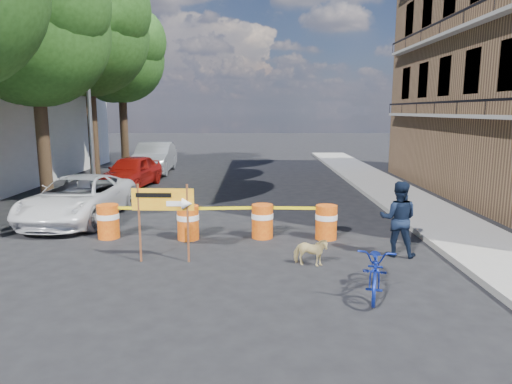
{
  "coord_description": "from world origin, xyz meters",
  "views": [
    {
      "loc": [
        0.64,
        -9.04,
        3.34
      ],
      "look_at": [
        0.66,
        2.36,
        1.3
      ],
      "focal_mm": 32.0,
      "sensor_mm": 36.0,
      "label": 1
    }
  ],
  "objects_px": {
    "sedan_red": "(132,172)",
    "pedestrian": "(398,219)",
    "barrel_far_left": "(108,221)",
    "barrel_far_right": "(326,221)",
    "barrel_mid_right": "(262,220)",
    "sedan_silver": "(155,158)",
    "barrel_mid_left": "(188,222)",
    "dog": "(310,252)",
    "bicycle": "(377,246)",
    "suv_white": "(78,198)",
    "detour_sign": "(171,206)"
  },
  "relations": [
    {
      "from": "sedan_red",
      "to": "pedestrian",
      "type": "bearing_deg",
      "value": -40.08
    },
    {
      "from": "barrel_far_left",
      "to": "barrel_far_right",
      "type": "relative_size",
      "value": 1.0
    },
    {
      "from": "barrel_far_left",
      "to": "barrel_mid_right",
      "type": "relative_size",
      "value": 1.0
    },
    {
      "from": "barrel_far_right",
      "to": "barrel_mid_right",
      "type": "bearing_deg",
      "value": 176.09
    },
    {
      "from": "pedestrian",
      "to": "sedan_silver",
      "type": "height_order",
      "value": "pedestrian"
    },
    {
      "from": "barrel_far_right",
      "to": "sedan_silver",
      "type": "relative_size",
      "value": 0.18
    },
    {
      "from": "barrel_mid_left",
      "to": "barrel_far_left",
      "type": "bearing_deg",
      "value": 176.74
    },
    {
      "from": "barrel_mid_left",
      "to": "dog",
      "type": "distance_m",
      "value": 3.64
    },
    {
      "from": "barrel_far_left",
      "to": "bicycle",
      "type": "distance_m",
      "value": 7.18
    },
    {
      "from": "pedestrian",
      "to": "barrel_mid_left",
      "type": "bearing_deg",
      "value": 2.09
    },
    {
      "from": "barrel_far_right",
      "to": "bicycle",
      "type": "height_order",
      "value": "bicycle"
    },
    {
      "from": "barrel_far_left",
      "to": "pedestrian",
      "type": "bearing_deg",
      "value": -11.71
    },
    {
      "from": "barrel_mid_left",
      "to": "sedan_red",
      "type": "xyz_separation_m",
      "value": [
        -3.68,
        8.24,
        0.23
      ]
    },
    {
      "from": "suv_white",
      "to": "bicycle",
      "type": "bearing_deg",
      "value": -33.3
    },
    {
      "from": "detour_sign",
      "to": "suv_white",
      "type": "bearing_deg",
      "value": 133.97
    },
    {
      "from": "suv_white",
      "to": "barrel_mid_right",
      "type": "bearing_deg",
      "value": -15.84
    },
    {
      "from": "pedestrian",
      "to": "barrel_far_left",
      "type": "bearing_deg",
      "value": 5.51
    },
    {
      "from": "detour_sign",
      "to": "sedan_silver",
      "type": "bearing_deg",
      "value": 105.53
    },
    {
      "from": "bicycle",
      "to": "sedan_red",
      "type": "relative_size",
      "value": 0.44
    },
    {
      "from": "barrel_mid_left",
      "to": "sedan_silver",
      "type": "distance_m",
      "value": 13.5
    },
    {
      "from": "sedan_silver",
      "to": "dog",
      "type": "bearing_deg",
      "value": -68.39
    },
    {
      "from": "barrel_far_left",
      "to": "sedan_red",
      "type": "relative_size",
      "value": 0.22
    },
    {
      "from": "barrel_far_left",
      "to": "barrel_mid_left",
      "type": "relative_size",
      "value": 1.0
    },
    {
      "from": "barrel_mid_right",
      "to": "bicycle",
      "type": "relative_size",
      "value": 0.49
    },
    {
      "from": "barrel_mid_right",
      "to": "sedan_silver",
      "type": "relative_size",
      "value": 0.18
    },
    {
      "from": "sedan_red",
      "to": "sedan_silver",
      "type": "height_order",
      "value": "sedan_silver"
    },
    {
      "from": "barrel_far_left",
      "to": "barrel_far_right",
      "type": "height_order",
      "value": "same"
    },
    {
      "from": "barrel_mid_left",
      "to": "pedestrian",
      "type": "xyz_separation_m",
      "value": [
        5.07,
        -1.37,
        0.41
      ]
    },
    {
      "from": "barrel_mid_right",
      "to": "detour_sign",
      "type": "relative_size",
      "value": 0.51
    },
    {
      "from": "barrel_mid_left",
      "to": "sedan_red",
      "type": "bearing_deg",
      "value": 114.03
    },
    {
      "from": "barrel_mid_right",
      "to": "suv_white",
      "type": "bearing_deg",
      "value": 160.41
    },
    {
      "from": "barrel_mid_right",
      "to": "pedestrian",
      "type": "distance_m",
      "value": 3.49
    },
    {
      "from": "barrel_mid_right",
      "to": "barrel_far_right",
      "type": "relative_size",
      "value": 1.0
    },
    {
      "from": "barrel_far_right",
      "to": "barrel_mid_left",
      "type": "bearing_deg",
      "value": -179.58
    },
    {
      "from": "suv_white",
      "to": "sedan_silver",
      "type": "bearing_deg",
      "value": 93.76
    },
    {
      "from": "barrel_far_right",
      "to": "dog",
      "type": "height_order",
      "value": "barrel_far_right"
    },
    {
      "from": "sedan_red",
      "to": "sedan_silver",
      "type": "relative_size",
      "value": 0.83
    },
    {
      "from": "detour_sign",
      "to": "dog",
      "type": "height_order",
      "value": "detour_sign"
    },
    {
      "from": "dog",
      "to": "pedestrian",
      "type": "bearing_deg",
      "value": -56.63
    },
    {
      "from": "barrel_mid_left",
      "to": "dog",
      "type": "relative_size",
      "value": 1.19
    },
    {
      "from": "bicycle",
      "to": "sedan_red",
      "type": "bearing_deg",
      "value": 138.23
    },
    {
      "from": "bicycle",
      "to": "sedan_silver",
      "type": "height_order",
      "value": "bicycle"
    },
    {
      "from": "suv_white",
      "to": "sedan_red",
      "type": "relative_size",
      "value": 1.18
    },
    {
      "from": "barrel_mid_left",
      "to": "dog",
      "type": "height_order",
      "value": "barrel_mid_left"
    },
    {
      "from": "barrel_far_left",
      "to": "sedan_red",
      "type": "bearing_deg",
      "value": 100.79
    },
    {
      "from": "suv_white",
      "to": "sedan_silver",
      "type": "relative_size",
      "value": 0.98
    },
    {
      "from": "barrel_mid_right",
      "to": "detour_sign",
      "type": "xyz_separation_m",
      "value": [
        -2.04,
        -1.97,
        0.82
      ]
    },
    {
      "from": "dog",
      "to": "sedan_red",
      "type": "bearing_deg",
      "value": 46.79
    },
    {
      "from": "bicycle",
      "to": "pedestrian",
      "type": "bearing_deg",
      "value": 79.78
    },
    {
      "from": "detour_sign",
      "to": "sedan_silver",
      "type": "distance_m",
      "value": 15.25
    }
  ]
}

